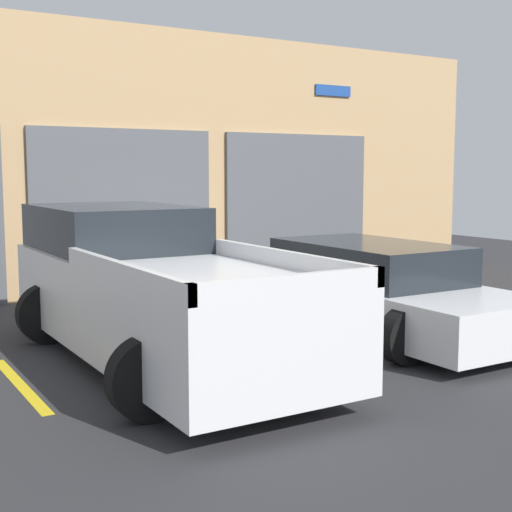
{
  "coord_description": "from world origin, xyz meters",
  "views": [
    {
      "loc": [
        -4.77,
        -9.19,
        2.2
      ],
      "look_at": [
        0.0,
        -1.28,
        1.1
      ],
      "focal_mm": 50.0,
      "sensor_mm": 36.0,
      "label": 1
    }
  ],
  "objects": [
    {
      "name": "pickup_truck",
      "position": [
        -1.58,
        -1.52,
        0.83
      ],
      "size": [
        2.45,
        5.45,
        1.76
      ],
      "color": "white",
      "rests_on": "ground"
    },
    {
      "name": "ground_plane",
      "position": [
        0.0,
        0.0,
        0.0
      ],
      "size": [
        28.0,
        28.0,
        0.0
      ],
      "primitive_type": "plane",
      "color": "#2D2D30"
    },
    {
      "name": "sedan_white",
      "position": [
        1.58,
        -1.75,
        0.58
      ],
      "size": [
        2.21,
        4.75,
        1.23
      ],
      "color": "white",
      "rests_on": "ground"
    },
    {
      "name": "shophouse_building",
      "position": [
        -0.01,
        3.28,
        2.35
      ],
      "size": [
        16.17,
        0.68,
        4.8
      ],
      "color": "tan",
      "rests_on": "ground"
    },
    {
      "name": "parking_stripe_left",
      "position": [
        0.0,
        -1.78,
        0.0
      ],
      "size": [
        0.12,
        2.2,
        0.01
      ],
      "primitive_type": "cube",
      "color": "gold",
      "rests_on": "ground"
    },
    {
      "name": "parking_stripe_far_left",
      "position": [
        -3.16,
        -1.78,
        0.0
      ],
      "size": [
        0.12,
        2.2,
        0.01
      ],
      "primitive_type": "cube",
      "color": "gold",
      "rests_on": "ground"
    },
    {
      "name": "parking_stripe_centre",
      "position": [
        3.16,
        -1.78,
        0.0
      ],
      "size": [
        0.12,
        2.2,
        0.01
      ],
      "primitive_type": "cube",
      "color": "gold",
      "rests_on": "ground"
    }
  ]
}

